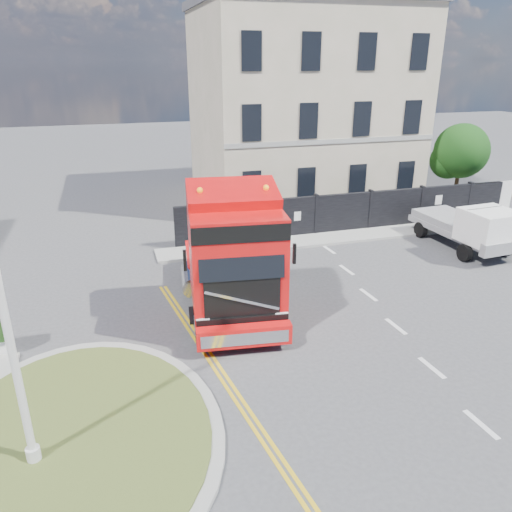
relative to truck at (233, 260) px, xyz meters
name	(u,v)px	position (x,y,z in m)	size (l,w,h in m)	color
ground	(308,334)	(1.98, -1.96, -2.03)	(120.00, 120.00, 0.00)	#424244
traffic_island	(76,439)	(-5.02, -4.96, -1.95)	(6.80, 6.80, 0.17)	gray
hoarding_fence	(361,211)	(8.53, 7.04, -1.03)	(18.80, 0.25, 2.00)	black
georgian_building	(301,103)	(7.98, 14.54, 3.74)	(12.30, 10.30, 12.80)	beige
tree	(458,153)	(16.36, 10.14, 1.02)	(3.20, 3.20, 4.80)	#382619
pavement_far	(359,235)	(7.98, 6.14, -1.97)	(20.00, 1.60, 0.12)	gray
truck	(233,260)	(0.00, 0.00, 0.00)	(3.72, 7.85, 4.53)	black
flatbed_pickup	(478,229)	(11.92, 2.53, -0.84)	(2.42, 5.42, 2.21)	gray
lamppost_island	(2,303)	(-5.85, -5.46, 1.93)	(0.23, 0.47, 7.60)	silver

